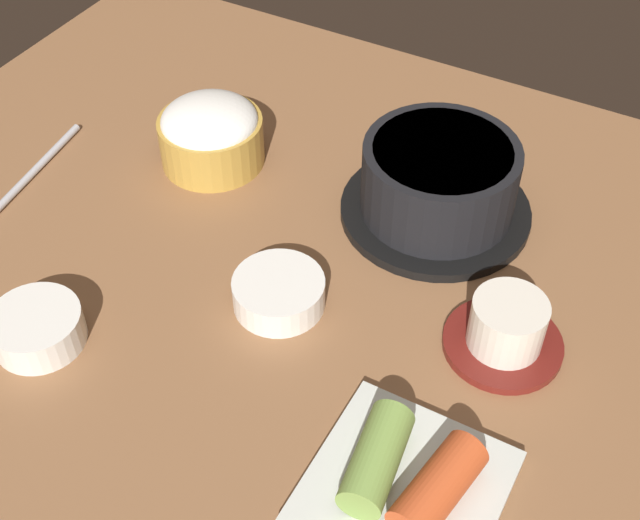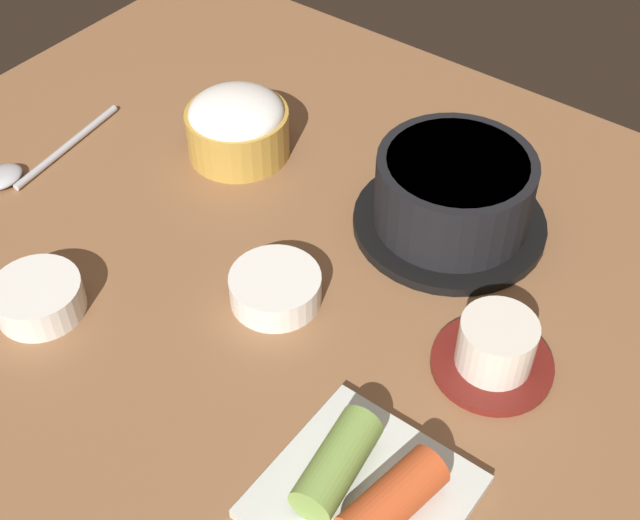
{
  "view_description": "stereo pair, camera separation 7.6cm",
  "coord_description": "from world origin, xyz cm",
  "views": [
    {
      "loc": [
        27.9,
        -49.15,
        59.46
      ],
      "look_at": [
        2.0,
        -2.0,
        5.0
      ],
      "focal_mm": 47.53,
      "sensor_mm": 36.0,
      "label": 1
    },
    {
      "loc": [
        34.32,
        -45.01,
        59.46
      ],
      "look_at": [
        2.0,
        -2.0,
        5.0
      ],
      "focal_mm": 47.53,
      "sensor_mm": 36.0,
      "label": 2
    }
  ],
  "objects": [
    {
      "name": "side_bowl_near",
      "position": [
        -16.06,
        -19.69,
        3.68
      ],
      "size": [
        8.0,
        8.0,
        3.12
      ],
      "color": "white",
      "rests_on": "dining_table"
    },
    {
      "name": "stone_pot",
      "position": [
        7.6,
        11.82,
        6.11
      ],
      "size": [
        19.06,
        19.06,
        8.32
      ],
      "color": "black",
      "rests_on": "dining_table"
    },
    {
      "name": "tea_cup_with_saucer",
      "position": [
        19.49,
        -1.07,
        4.39
      ],
      "size": [
        10.39,
        10.39,
        5.42
      ],
      "color": "maroon",
      "rests_on": "dining_table"
    },
    {
      "name": "banchan_cup_center",
      "position": [
        0.45,
        -6.04,
        3.57
      ],
      "size": [
        8.36,
        8.36,
        2.89
      ],
      "color": "white",
      "rests_on": "dining_table"
    },
    {
      "name": "kimchi_plate",
      "position": [
        17.92,
        -17.82,
        3.63
      ],
      "size": [
        14.06,
        14.06,
        4.46
      ],
      "color": "silver",
      "rests_on": "dining_table"
    },
    {
      "name": "rice_bowl",
      "position": [
        -16.81,
        8.39,
        5.61
      ],
      "size": [
        11.04,
        11.04,
        7.14
      ],
      "color": "#B78C38",
      "rests_on": "dining_table"
    },
    {
      "name": "dining_table",
      "position": [
        0.0,
        0.0,
        1.0
      ],
      "size": [
        100.0,
        76.0,
        2.0
      ],
      "primitive_type": "cube",
      "color": "brown",
      "rests_on": "ground"
    }
  ]
}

